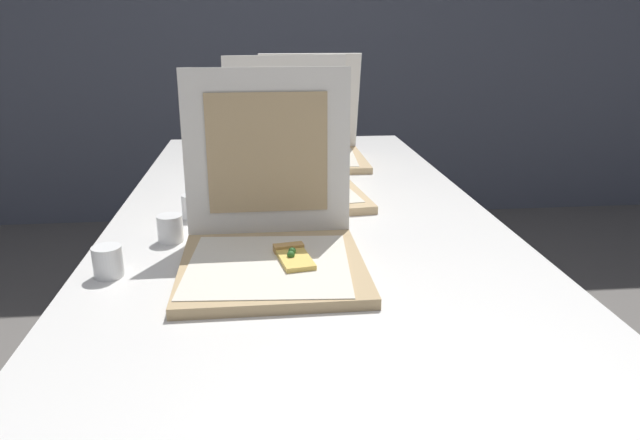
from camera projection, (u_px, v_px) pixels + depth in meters
wall_back at (274, 12)px, 3.58m from camera, size 10.00×0.10×2.60m
table at (306, 236)px, 1.52m from camera, size 1.00×2.33×0.75m
pizza_box_front at (272, 240)px, 1.22m from camera, size 0.38×0.39×0.40m
pizza_box_middle at (294, 177)px, 1.71m from camera, size 0.41×0.42×0.40m
pizza_box_back at (312, 147)px, 2.14m from camera, size 0.37×0.38×0.38m
cup_white_near_center at (170, 228)px, 1.36m from camera, size 0.06×0.06×0.06m
cup_white_near_left at (108, 262)px, 1.17m from camera, size 0.06×0.06×0.06m
cup_white_far at (213, 175)px, 1.83m from camera, size 0.06×0.06×0.06m
cup_white_mid at (193, 206)px, 1.52m from camera, size 0.06×0.06×0.06m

